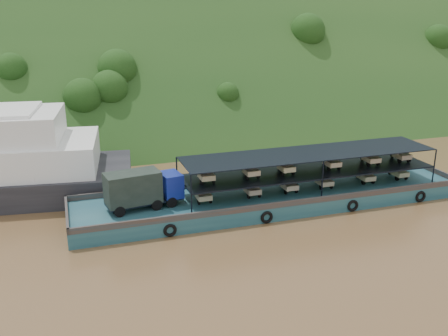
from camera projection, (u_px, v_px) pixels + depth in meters
name	position (u px, v px, depth m)	size (l,w,h in m)	color
ground	(257.00, 211.00, 43.12)	(160.00, 160.00, 0.00)	brown
hillside	(169.00, 123.00, 75.68)	(140.00, 28.00, 28.00)	#183C15
cargo_barge	(265.00, 195.00, 43.89)	(35.00, 7.18, 4.54)	#16414F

